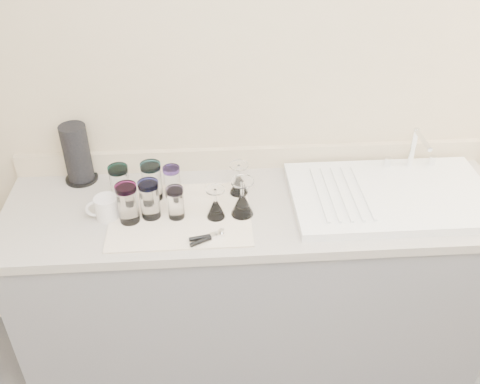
{
  "coord_description": "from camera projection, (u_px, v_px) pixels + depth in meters",
  "views": [
    {
      "loc": [
        -0.19,
        -0.54,
        2.19
      ],
      "look_at": [
        -0.08,
        1.15,
        1.0
      ],
      "focal_mm": 40.0,
      "sensor_mm": 36.0,
      "label": 1
    }
  ],
  "objects": [
    {
      "name": "room_envelope",
      "position": [
        341.0,
        323.0,
        0.82
      ],
      "size": [
        3.54,
        3.5,
        2.52
      ],
      "color": "#57575C",
      "rests_on": "ground"
    },
    {
      "name": "counter_unit",
      "position": [
        256.0,
        284.0,
        2.43
      ],
      "size": [
        2.06,
        0.62,
        0.9
      ],
      "color": "slate",
      "rests_on": "ground"
    },
    {
      "name": "sink_unit",
      "position": [
        391.0,
        195.0,
        2.2
      ],
      "size": [
        0.82,
        0.5,
        0.22
      ],
      "color": "white",
      "rests_on": "counter_unit"
    },
    {
      "name": "dish_towel",
      "position": [
        180.0,
        215.0,
        2.11
      ],
      "size": [
        0.55,
        0.42,
        0.01
      ],
      "primitive_type": "cube",
      "color": "white",
      "rests_on": "counter_unit"
    },
    {
      "name": "tumbler_teal",
      "position": [
        120.0,
        184.0,
        2.14
      ],
      "size": [
        0.08,
        0.08,
        0.16
      ],
      "color": "white",
      "rests_on": "dish_towel"
    },
    {
      "name": "tumbler_cyan",
      "position": [
        152.0,
        181.0,
        2.15
      ],
      "size": [
        0.08,
        0.08,
        0.16
      ],
      "color": "white",
      "rests_on": "dish_towel"
    },
    {
      "name": "tumbler_purple",
      "position": [
        172.0,
        182.0,
        2.17
      ],
      "size": [
        0.07,
        0.07,
        0.14
      ],
      "color": "white",
      "rests_on": "dish_towel"
    },
    {
      "name": "tumbler_magenta",
      "position": [
        128.0,
        203.0,
        2.03
      ],
      "size": [
        0.08,
        0.08,
        0.16
      ],
      "color": "white",
      "rests_on": "dish_towel"
    },
    {
      "name": "tumbler_blue",
      "position": [
        150.0,
        199.0,
        2.05
      ],
      "size": [
        0.08,
        0.08,
        0.16
      ],
      "color": "white",
      "rests_on": "dish_towel"
    },
    {
      "name": "tumbler_lavender",
      "position": [
        176.0,
        203.0,
        2.06
      ],
      "size": [
        0.07,
        0.07,
        0.13
      ],
      "color": "white",
      "rests_on": "dish_towel"
    },
    {
      "name": "goblet_back_right",
      "position": [
        239.0,
        183.0,
        2.2
      ],
      "size": [
        0.08,
        0.08,
        0.14
      ],
      "color": "white",
      "rests_on": "dish_towel"
    },
    {
      "name": "goblet_front_left",
      "position": [
        216.0,
        207.0,
        2.07
      ],
      "size": [
        0.07,
        0.07,
        0.13
      ],
      "color": "white",
      "rests_on": "dish_towel"
    },
    {
      "name": "goblet_front_right",
      "position": [
        242.0,
        203.0,
        2.08
      ],
      "size": [
        0.09,
        0.09,
        0.16
      ],
      "color": "white",
      "rests_on": "dish_towel"
    },
    {
      "name": "can_opener",
      "position": [
        207.0,
        238.0,
        1.97
      ],
      "size": [
        0.13,
        0.08,
        0.02
      ],
      "color": "silver",
      "rests_on": "dish_towel"
    },
    {
      "name": "white_mug",
      "position": [
        106.0,
        208.0,
        2.07
      ],
      "size": [
        0.13,
        0.1,
        0.09
      ],
      "color": "silver",
      "rests_on": "counter_unit"
    },
    {
      "name": "paper_towel_roll",
      "position": [
        77.0,
        154.0,
        2.25
      ],
      "size": [
        0.14,
        0.14,
        0.26
      ],
      "color": "black",
      "rests_on": "counter_unit"
    }
  ]
}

